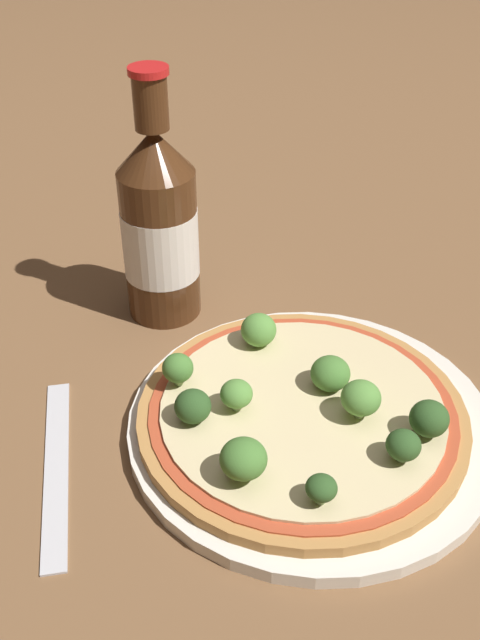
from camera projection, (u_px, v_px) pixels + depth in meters
name	position (u px, v px, depth m)	size (l,w,h in m)	color
ground_plane	(317.00, 411.00, 0.62)	(3.00, 3.00, 0.00)	brown
plate	(311.00, 424.00, 0.60)	(0.29, 0.29, 0.01)	silver
pizza	(302.00, 414.00, 0.59)	(0.26, 0.26, 0.01)	#B77F42
broccoli_floret_0	(259.00, 330.00, 0.64)	(0.03, 0.03, 0.03)	#89A866
broccoli_floret_1	(331.00, 376.00, 0.60)	(0.03, 0.03, 0.03)	#89A866
broccoli_floret_2	(243.00, 459.00, 0.52)	(0.03, 0.03, 0.03)	#89A866
broccoli_floret_3	(403.00, 445.00, 0.53)	(0.03, 0.03, 0.03)	#89A866
broccoli_floret_4	(178.00, 368.00, 0.60)	(0.03, 0.03, 0.03)	#89A866
broccoli_floret_5	(361.00, 398.00, 0.57)	(0.03, 0.03, 0.03)	#89A866
broccoli_floret_6	(429.00, 419.00, 0.55)	(0.03, 0.03, 0.03)	#89A866
broccoli_floret_7	(321.00, 488.00, 0.50)	(0.02, 0.02, 0.02)	#89A866
broccoli_floret_8	(236.00, 394.00, 0.58)	(0.03, 0.03, 0.03)	#89A866
broccoli_floret_9	(193.00, 406.00, 0.57)	(0.03, 0.03, 0.03)	#89A866
beer_bottle	(159.00, 226.00, 0.69)	(0.07, 0.07, 0.24)	#472814
fork	(56.00, 466.00, 0.57)	(0.03, 0.19, 0.00)	silver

